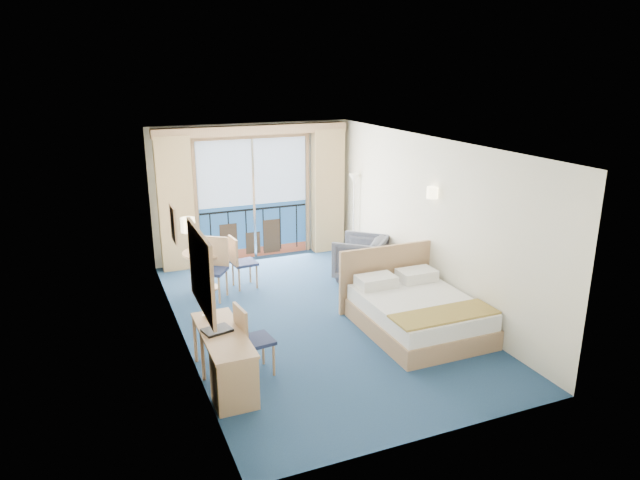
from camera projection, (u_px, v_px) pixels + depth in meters
The scene contains 22 objects.
floor at pixel (314, 317), 8.88m from camera, with size 6.50×6.50×0.00m, color navy.
room_walls at pixel (314, 206), 8.36m from camera, with size 4.04×6.54×2.72m.
balcony_door at pixel (254, 202), 11.38m from camera, with size 2.36×0.03×2.52m.
curtain_left at pixel (176, 204), 10.65m from camera, with size 0.65×0.22×2.55m, color tan.
curtain_right at pixel (328, 191), 11.79m from camera, with size 0.65×0.22×2.55m, color tan.
pelmet at pixel (253, 130), 10.86m from camera, with size 3.80×0.25×0.18m, color tan.
mirror at pixel (201, 271), 6.38m from camera, with size 0.05×1.25×0.95m.
wall_print at pixel (174, 224), 8.08m from camera, with size 0.04×0.42×0.52m.
sconce_left at pixel (188, 225), 7.10m from camera, with size 0.18×0.18×0.18m, color beige.
sconce_right at pixel (432, 193), 8.92m from camera, with size 0.18×0.18×0.18m, color beige.
bed at pixel (416, 311), 8.38m from camera, with size 1.65×1.96×1.04m.
nightstand at pixel (403, 277), 9.72m from camera, with size 0.45×0.43×0.59m, color tan.
phone at pixel (404, 259), 9.62m from camera, with size 0.19×0.15×0.08m, color white.
armchair at pixel (360, 258), 10.40m from camera, with size 0.85×0.87×0.79m, color #474A56.
floor_lamp at pixel (354, 194), 11.41m from camera, with size 0.24×0.24×1.70m.
desk at pixel (232, 371), 6.58m from camera, with size 0.50×1.45×0.68m.
desk_chair at pixel (250, 336), 7.07m from camera, with size 0.46×0.45×0.95m.
folder at pixel (217, 330), 6.87m from camera, with size 0.33×0.25×0.03m, color black.
desk_lamp at pixel (206, 294), 7.16m from camera, with size 0.12×0.12×0.43m.
round_table at pixel (205, 261), 9.88m from camera, with size 0.76×0.76×0.68m.
table_chair_a at pixel (240, 259), 9.92m from camera, with size 0.44×0.43×0.94m.
table_chair_b at pixel (214, 264), 9.52m from camera, with size 0.62×0.62×1.02m.
Camera 1 is at (-3.05, -7.55, 3.74)m, focal length 32.00 mm.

